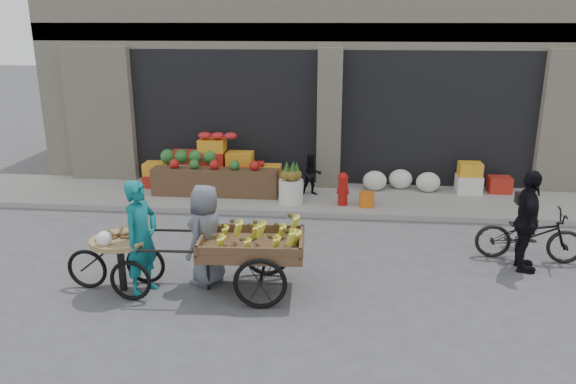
# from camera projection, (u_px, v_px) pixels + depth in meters

# --- Properties ---
(ground) EXTENTS (80.00, 80.00, 0.00)m
(ground) POSITION_uv_depth(u_px,v_px,m) (318.00, 285.00, 8.56)
(ground) COLOR #424244
(ground) RESTS_ON ground
(sidewalk) EXTENTS (18.00, 2.20, 0.12)m
(sidewalk) POSITION_uv_depth(u_px,v_px,m) (327.00, 199.00, 12.44)
(sidewalk) COLOR gray
(sidewalk) RESTS_ON ground
(building) EXTENTS (14.00, 6.45, 7.00)m
(building) POSITION_uv_depth(u_px,v_px,m) (334.00, 39.00, 15.21)
(building) COLOR beige
(building) RESTS_ON ground
(fruit_display) EXTENTS (3.10, 1.12, 1.24)m
(fruit_display) POSITION_uv_depth(u_px,v_px,m) (218.00, 166.00, 12.76)
(fruit_display) COLOR #AD2318
(fruit_display) RESTS_ON sidewalk
(pineapple_bin) EXTENTS (0.52, 0.52, 0.50)m
(pineapple_bin) POSITION_uv_depth(u_px,v_px,m) (291.00, 191.00, 11.95)
(pineapple_bin) COLOR silver
(pineapple_bin) RESTS_ON sidewalk
(fire_hydrant) EXTENTS (0.22, 0.22, 0.71)m
(fire_hydrant) POSITION_uv_depth(u_px,v_px,m) (343.00, 187.00, 11.76)
(fire_hydrant) COLOR #A5140F
(fire_hydrant) RESTS_ON sidewalk
(orange_bucket) EXTENTS (0.32, 0.32, 0.30)m
(orange_bucket) POSITION_uv_depth(u_px,v_px,m) (367.00, 199.00, 11.73)
(orange_bucket) COLOR orange
(orange_bucket) RESTS_ON sidewalk
(right_bay_goods) EXTENTS (3.35, 0.60, 0.70)m
(right_bay_goods) POSITION_uv_depth(u_px,v_px,m) (444.00, 180.00, 12.67)
(right_bay_goods) COLOR silver
(right_bay_goods) RESTS_ON sidewalk
(seated_person) EXTENTS (0.51, 0.43, 0.93)m
(seated_person) POSITION_uv_depth(u_px,v_px,m) (311.00, 175.00, 12.42)
(seated_person) COLOR black
(seated_person) RESTS_ON sidewalk
(banana_cart) EXTENTS (2.61, 1.17, 1.07)m
(banana_cart) POSITION_uv_depth(u_px,v_px,m) (248.00, 242.00, 8.15)
(banana_cart) COLOR brown
(banana_cart) RESTS_ON ground
(vendor_woman) EXTENTS (0.60, 0.73, 1.72)m
(vendor_woman) POSITION_uv_depth(u_px,v_px,m) (141.00, 238.00, 8.10)
(vendor_woman) COLOR #0E6A71
(vendor_woman) RESTS_ON ground
(tricycle_cart) EXTENTS (1.43, 0.88, 0.95)m
(tricycle_cart) POSITION_uv_depth(u_px,v_px,m) (120.00, 255.00, 8.22)
(tricycle_cart) COLOR #9E7F51
(tricycle_cart) RESTS_ON ground
(vendor_grey) EXTENTS (0.72, 0.88, 1.56)m
(vendor_grey) POSITION_uv_depth(u_px,v_px,m) (206.00, 235.00, 8.43)
(vendor_grey) COLOR slate
(vendor_grey) RESTS_ON ground
(bicycle) EXTENTS (1.77, 0.80, 0.90)m
(bicycle) POSITION_uv_depth(u_px,v_px,m) (529.00, 235.00, 9.31)
(bicycle) COLOR black
(bicycle) RESTS_ON ground
(cyclist) EXTENTS (0.52, 1.01, 1.66)m
(cyclist) POSITION_uv_depth(u_px,v_px,m) (527.00, 221.00, 8.84)
(cyclist) COLOR black
(cyclist) RESTS_ON ground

